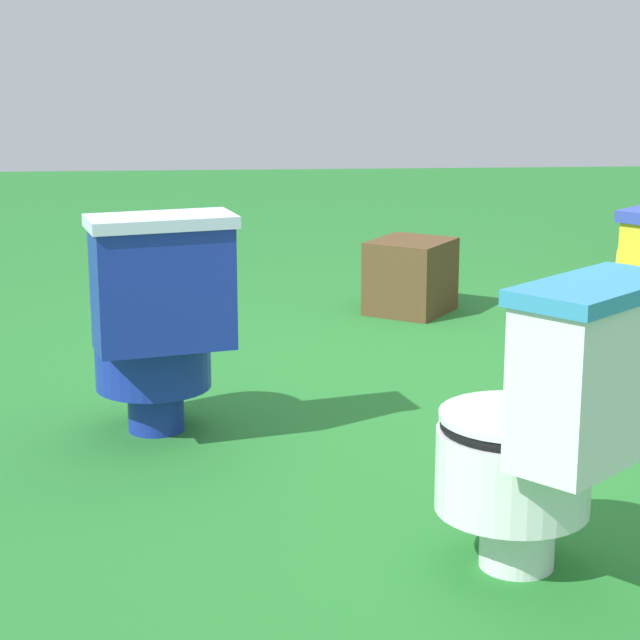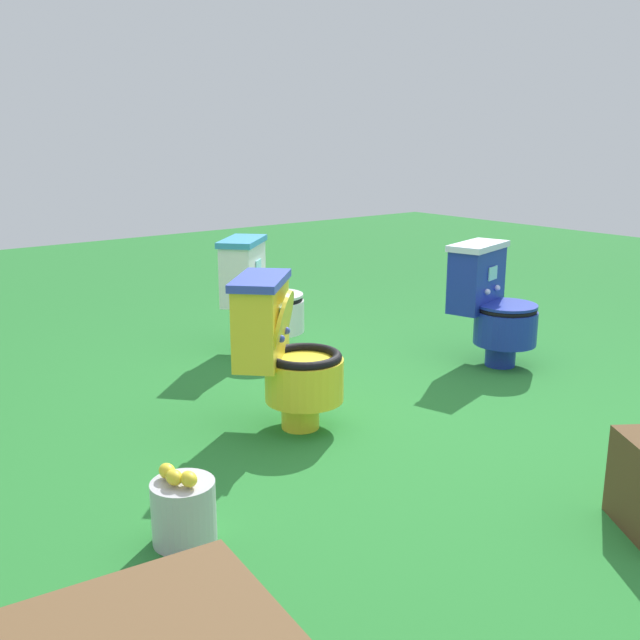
# 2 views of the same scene
# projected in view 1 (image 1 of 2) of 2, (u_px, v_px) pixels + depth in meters

# --- Properties ---
(ground) EXTENTS (14.00, 14.00, 0.00)m
(ground) POSITION_uv_depth(u_px,v_px,m) (453.00, 384.00, 4.31)
(ground) COLOR #26752D
(toilet_blue) EXTENTS (0.58, 0.51, 0.73)m
(toilet_blue) POSITION_uv_depth(u_px,v_px,m) (157.00, 324.00, 3.66)
(toilet_blue) COLOR #192D9E
(toilet_blue) RESTS_ON ground
(toilet_white) EXTENTS (0.63, 0.63, 0.73)m
(toilet_white) POSITION_uv_depth(u_px,v_px,m) (548.00, 426.00, 2.71)
(toilet_white) COLOR white
(toilet_white) RESTS_ON ground
(small_crate) EXTENTS (0.48, 0.47, 0.33)m
(small_crate) POSITION_uv_depth(u_px,v_px,m) (411.00, 276.00, 5.38)
(small_crate) COLOR brown
(small_crate) RESTS_ON ground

